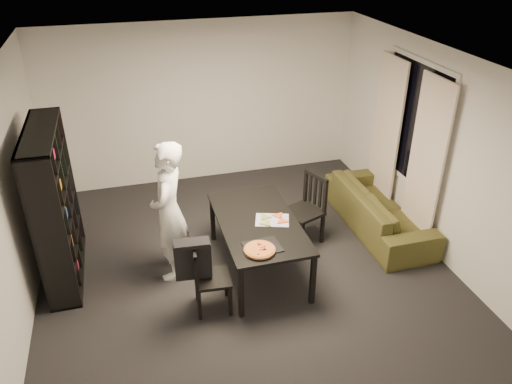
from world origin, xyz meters
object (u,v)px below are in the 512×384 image
object	(u,v)px
baking_tray	(262,247)
pepperoni_pizza	(260,250)
sofa	(379,209)
person	(169,212)
chair_left	(205,273)
chair_right	(308,204)
bookshelf	(55,206)
dining_table	(258,226)

from	to	relation	value
baking_tray	pepperoni_pizza	distance (m)	0.09
pepperoni_pizza	sofa	size ratio (longest dim) A/B	0.17
person	sofa	xyz separation A→B (m)	(2.94, 0.25, -0.58)
person	baking_tray	distance (m)	1.20
chair_left	chair_right	world-z (taller)	chair_right
bookshelf	baking_tray	world-z (taller)	bookshelf
person	chair_right	bearing A→B (deg)	115.40
baking_tray	chair_right	bearing A→B (deg)	46.73
dining_table	baking_tray	distance (m)	0.54
chair_right	person	world-z (taller)	person
chair_right	baking_tray	xyz separation A→B (m)	(-0.93, -0.99, 0.15)
person	pepperoni_pizza	distance (m)	1.21
bookshelf	sofa	world-z (taller)	bookshelf
chair_right	person	bearing A→B (deg)	-103.58
chair_left	sofa	xyz separation A→B (m)	(2.67, 1.01, -0.19)
person	bookshelf	bearing A→B (deg)	-88.28
pepperoni_pizza	sofa	xyz separation A→B (m)	(2.06, 1.06, -0.43)
chair_left	person	xyz separation A→B (m)	(-0.26, 0.76, 0.39)
chair_left	pepperoni_pizza	bearing A→B (deg)	-89.78
baking_tray	pepperoni_pizza	xyz separation A→B (m)	(-0.05, -0.07, 0.02)
dining_table	chair_right	xyz separation A→B (m)	(0.83, 0.46, -0.09)
chair_left	chair_right	size ratio (longest dim) A/B	0.89
bookshelf	baking_tray	bearing A→B (deg)	-26.60
chair_left	baking_tray	bearing A→B (deg)	-83.24
dining_table	chair_left	world-z (taller)	chair_left
person	sofa	size ratio (longest dim) A/B	0.86
bookshelf	pepperoni_pizza	world-z (taller)	bookshelf
person	chair_left	bearing A→B (deg)	36.87
dining_table	pepperoni_pizza	distance (m)	0.63
baking_tray	pepperoni_pizza	bearing A→B (deg)	-126.68
chair_left	person	bearing A→B (deg)	23.88
chair_right	pepperoni_pizza	world-z (taller)	chair_right
baking_tray	sofa	distance (m)	2.27
chair_right	person	size ratio (longest dim) A/B	0.55
chair_right	sofa	world-z (taller)	chair_right
person	pepperoni_pizza	world-z (taller)	person
dining_table	person	size ratio (longest dim) A/B	0.95
dining_table	sofa	distance (m)	1.99
dining_table	sofa	xyz separation A→B (m)	(1.90, 0.46, -0.34)
dining_table	baking_tray	size ratio (longest dim) A/B	4.18
chair_left	pepperoni_pizza	distance (m)	0.66
chair_right	bookshelf	bearing A→B (deg)	-113.36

